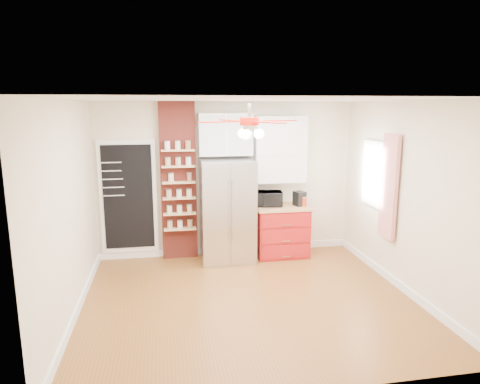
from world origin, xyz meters
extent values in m
plane|color=brown|center=(0.00, 0.00, 0.00)|extent=(4.50, 4.50, 0.00)
plane|color=white|center=(0.00, 0.00, 2.70)|extent=(4.50, 4.50, 0.00)
cube|color=beige|center=(0.00, 2.00, 1.35)|extent=(4.50, 0.02, 2.70)
cube|color=beige|center=(0.00, -2.00, 1.35)|extent=(4.50, 0.02, 2.70)
cube|color=beige|center=(-2.25, 0.00, 1.35)|extent=(0.02, 4.00, 2.70)
cube|color=beige|center=(2.25, 0.00, 1.35)|extent=(0.02, 4.00, 2.70)
cube|color=white|center=(-1.70, 1.97, 1.10)|extent=(0.95, 0.04, 1.95)
cube|color=black|center=(-1.70, 1.95, 1.10)|extent=(0.82, 0.02, 1.78)
cube|color=maroon|center=(-0.85, 1.92, 1.35)|extent=(0.60, 0.16, 2.70)
cube|color=silver|center=(-0.05, 1.63, 0.88)|extent=(0.90, 0.70, 1.75)
cube|color=white|center=(-0.05, 1.82, 2.15)|extent=(0.90, 0.35, 0.70)
cube|color=#AA1818|center=(0.92, 1.68, 0.43)|extent=(0.90, 0.60, 0.86)
cube|color=tan|center=(0.92, 1.68, 0.88)|extent=(0.94, 0.64, 0.04)
cube|color=white|center=(0.92, 1.85, 1.88)|extent=(0.90, 0.30, 1.15)
cube|color=white|center=(2.23, 0.90, 1.55)|extent=(0.04, 0.75, 1.05)
cube|color=red|center=(2.18, 0.35, 1.45)|extent=(0.06, 0.40, 1.55)
cylinder|color=silver|center=(0.00, 0.00, 2.55)|extent=(0.05, 0.05, 0.20)
cylinder|color=#B2160A|center=(0.00, 0.00, 2.43)|extent=(0.24, 0.24, 0.10)
sphere|color=white|center=(0.00, 0.00, 2.27)|extent=(0.13, 0.13, 0.13)
imported|color=black|center=(0.70, 1.74, 1.03)|extent=(0.50, 0.38, 0.26)
cube|color=black|center=(1.24, 1.66, 1.03)|extent=(0.22, 0.23, 0.25)
cylinder|color=red|center=(1.29, 1.61, 0.98)|extent=(0.11, 0.11, 0.15)
cylinder|color=red|center=(1.23, 1.68, 0.96)|extent=(0.14, 0.14, 0.13)
cylinder|color=beige|center=(-0.97, 1.81, 1.44)|extent=(0.13, 0.13, 0.14)
cylinder|color=#97624D|center=(-0.67, 1.80, 1.44)|extent=(0.09, 0.09, 0.13)
camera|label=1|loc=(-1.08, -5.36, 2.62)|focal=32.00mm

